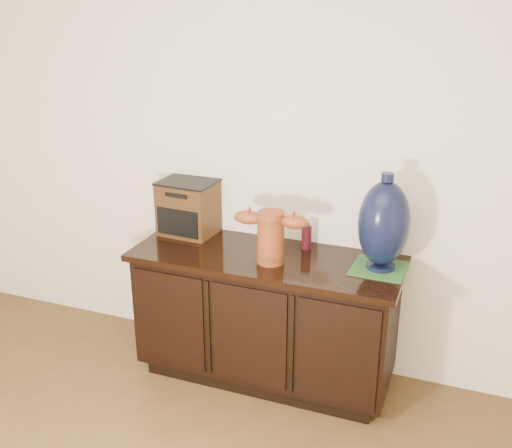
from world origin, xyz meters
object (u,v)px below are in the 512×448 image
at_px(spray_can, 307,235).
at_px(terracotta_vessel, 271,234).
at_px(tv_radio, 188,207).
at_px(lamp_base, 384,224).
at_px(sideboard, 266,316).

bearing_deg(spray_can, terracotta_vessel, -116.95).
xyz_separation_m(tv_radio, lamp_base, (1.14, -0.10, 0.09)).
relative_size(terracotta_vessel, tv_radio, 1.19).
xyz_separation_m(sideboard, tv_radio, (-0.54, 0.15, 0.53)).
bearing_deg(sideboard, lamp_base, 4.61).
bearing_deg(sideboard, tv_radio, 164.11).
relative_size(lamp_base, spray_can, 3.10).
bearing_deg(lamp_base, tv_radio, 174.77).
height_order(sideboard, lamp_base, lamp_base).
bearing_deg(tv_radio, spray_can, 5.35).
relative_size(tv_radio, lamp_base, 0.66).
height_order(tv_radio, spray_can, tv_radio).
xyz_separation_m(terracotta_vessel, tv_radio, (-0.58, 0.22, 0.00)).
relative_size(sideboard, spray_can, 9.06).
height_order(terracotta_vessel, lamp_base, lamp_base).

